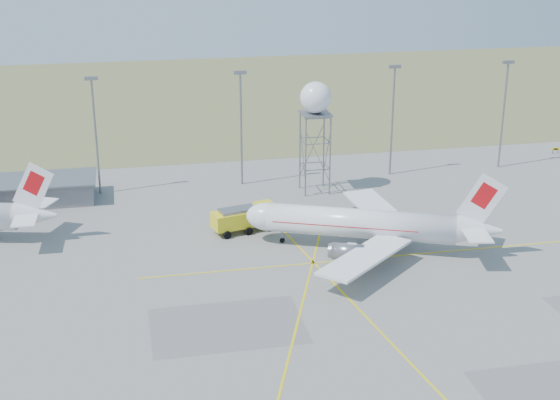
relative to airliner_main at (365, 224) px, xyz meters
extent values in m
plane|color=gray|center=(-2.61, -33.40, -3.84)|extent=(400.00, 400.00, 0.00)
cube|color=#626B3B|center=(-2.61, 106.60, -3.82)|extent=(400.00, 120.00, 0.03)
cube|color=slate|center=(-47.61, 30.60, -2.04)|extent=(18.00, 9.00, 3.60)
cube|color=slate|center=(-47.61, 30.60, -0.09)|extent=(19.00, 10.00, 0.30)
cylinder|color=slate|center=(-37.61, 32.60, 6.16)|extent=(0.36, 0.36, 20.00)
cube|color=slate|center=(-37.61, 32.60, 16.36)|extent=(2.20, 0.50, 0.60)
cylinder|color=slate|center=(-12.61, 32.60, 6.16)|extent=(0.36, 0.36, 20.00)
cube|color=slate|center=(-12.61, 32.60, 16.36)|extent=(2.20, 0.50, 0.60)
cylinder|color=slate|center=(15.39, 32.60, 6.16)|extent=(0.36, 0.36, 20.00)
cube|color=slate|center=(15.39, 32.60, 16.36)|extent=(2.20, 0.50, 0.60)
cylinder|color=slate|center=(37.39, 32.60, 6.16)|extent=(0.36, 0.36, 20.00)
cube|color=slate|center=(37.39, 32.60, 16.36)|extent=(2.20, 0.50, 0.60)
cylinder|color=black|center=(52.39, 38.60, -3.44)|extent=(0.10, 0.10, 0.80)
cylinder|color=black|center=(53.59, 38.60, -3.44)|extent=(0.10, 0.10, 0.80)
cube|color=yellow|center=(52.99, 38.60, -2.89)|extent=(1.60, 0.15, 0.50)
cube|color=black|center=(52.99, 38.52, -2.89)|extent=(0.80, 0.03, 0.30)
cylinder|color=white|center=(-0.58, 0.25, 0.11)|extent=(26.49, 14.32, 4.15)
ellipsoid|color=white|center=(-13.02, 5.49, 0.11)|extent=(7.74, 6.41, 4.15)
cube|color=black|center=(-14.17, 5.98, 0.73)|extent=(2.34, 2.72, 1.01)
cone|color=white|center=(14.73, -6.21, 0.42)|extent=(7.36, 6.25, 4.15)
cube|color=white|center=(14.73, -6.21, 4.78)|extent=(6.25, 2.87, 7.81)
cube|color=#BA0C11|center=(14.92, -6.29, 5.51)|extent=(3.43, 1.72, 4.01)
cube|color=white|center=(15.54, -2.95, 0.94)|extent=(5.28, 6.55, 0.19)
cube|color=white|center=(12.96, -9.07, 0.94)|extent=(5.28, 6.55, 0.19)
cube|color=white|center=(4.49, 8.25, -0.93)|extent=(5.88, 16.86, 0.37)
cube|color=white|center=(-2.78, -8.97, -0.93)|extent=(15.79, 14.68, 0.37)
cylinder|color=slate|center=(0.80, 6.20, -1.87)|extent=(4.95, 3.90, 2.39)
cylinder|color=slate|center=(-3.88, -4.90, -1.87)|extent=(4.95, 3.90, 2.39)
cube|color=#BA0C11|center=(-2.50, 1.05, 0.21)|extent=(20.77, 11.94, 0.12)
cylinder|color=black|center=(-11.11, 4.69, -3.37)|extent=(0.95, 0.95, 0.93)
cube|color=black|center=(1.33, -0.56, -3.37)|extent=(3.38, 6.14, 0.93)
cylinder|color=slate|center=(1.33, -0.56, -2.90)|extent=(0.33, 0.33, 1.87)
cone|color=white|center=(-46.37, 12.56, 0.33)|extent=(6.90, 5.42, 4.06)
cube|color=white|center=(-46.37, 12.56, 4.59)|extent=(6.39, 1.87, 7.64)
cube|color=#BA0C11|center=(-46.18, 12.51, 5.30)|extent=(3.48, 1.18, 3.92)
cube|color=white|center=(-46.08, 15.84, 0.83)|extent=(4.51, 6.21, 0.18)
cube|color=white|center=(-47.65, 9.53, 0.83)|extent=(4.51, 6.21, 0.18)
cylinder|color=slate|center=(-2.99, 23.89, 3.13)|extent=(0.26, 0.26, 13.94)
cylinder|color=slate|center=(1.30, 23.89, 3.13)|extent=(0.26, 0.26, 13.94)
cylinder|color=slate|center=(1.30, 28.18, 3.13)|extent=(0.26, 0.26, 13.94)
cylinder|color=slate|center=(-2.99, 28.18, 3.13)|extent=(0.26, 0.26, 13.94)
cube|color=slate|center=(-0.84, 26.04, 10.10)|extent=(4.89, 4.89, 0.27)
sphere|color=white|center=(-0.84, 26.04, 12.89)|extent=(5.36, 5.36, 5.36)
cube|color=yellow|center=(-15.86, 10.29, -1.63)|extent=(10.42, 5.60, 2.42)
cube|color=yellow|center=(-12.44, 11.14, -0.64)|extent=(3.31, 3.63, 1.54)
cube|color=black|center=(-11.69, 11.33, -0.53)|extent=(0.80, 2.81, 1.10)
cube|color=slate|center=(-16.93, 10.03, -0.20)|extent=(5.98, 3.89, 0.44)
cube|color=#AC0F0C|center=(-49.02, 21.75, -3.03)|extent=(2.80, 2.39, 0.97)
cube|color=#AC0F0C|center=(-49.51, 21.98, -2.27)|extent=(1.44, 1.59, 0.54)
camera|label=1|loc=(-33.08, -99.16, 41.41)|focal=50.00mm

